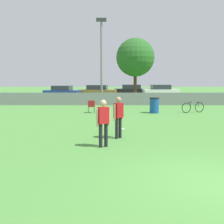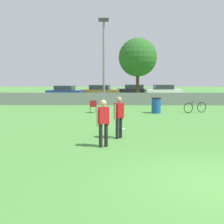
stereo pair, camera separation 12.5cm
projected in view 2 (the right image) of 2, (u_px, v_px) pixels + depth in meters
ground_plane at (214, 184)px, 6.63m from camera, size 120.00×120.00×0.00m
fence_backline at (142, 99)px, 24.41m from camera, size 27.47×0.07×1.21m
light_pole at (104, 53)px, 25.16m from camera, size 0.90×0.36×7.61m
tree_near_pole at (138, 57)px, 27.53m from camera, size 3.77×3.77×6.24m
player_thrower_red at (119, 114)px, 11.38m from camera, size 0.42×0.43×1.71m
player_defender_red at (103, 120)px, 9.98m from camera, size 0.50×0.37×1.71m
frisbee_disc at (123, 129)px, 13.53m from camera, size 0.27×0.27×0.03m
folding_chair_sideline at (93, 106)px, 19.42m from camera, size 0.51×0.52×0.87m
bicycle_sideline at (195, 107)px, 19.48m from camera, size 1.70×0.63×0.76m
trash_bin at (156, 105)px, 19.25m from camera, size 0.66×0.66×1.07m
parked_car_blue at (65, 92)px, 32.42m from camera, size 4.24×2.40×1.45m
parked_car_tan at (100, 91)px, 33.74m from camera, size 4.72×2.37×1.47m
parked_car_dark at (134, 90)px, 35.86m from camera, size 4.61×2.05×1.46m
parked_car_white at (163, 91)px, 34.09m from camera, size 4.40×2.07×1.49m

